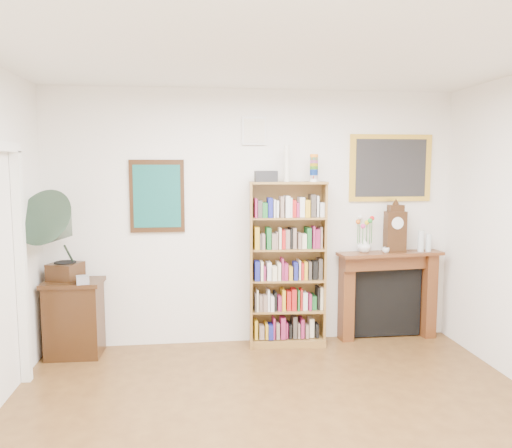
{
  "coord_description": "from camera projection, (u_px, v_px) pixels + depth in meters",
  "views": [
    {
      "loc": [
        -0.63,
        -2.96,
        1.96
      ],
      "look_at": [
        -0.09,
        1.6,
        1.44
      ],
      "focal_mm": 35.0,
      "sensor_mm": 36.0,
      "label": 1
    }
  ],
  "objects": [
    {
      "name": "room",
      "position": [
        301.0,
        259.0,
        3.06
      ],
      "size": [
        4.51,
        5.01,
        2.81
      ],
      "color": "#503218",
      "rests_on": "ground"
    },
    {
      "name": "gilt_painting",
      "position": [
        391.0,
        168.0,
        5.62
      ],
      "size": [
        0.95,
        0.04,
        0.75
      ],
      "color": "gold",
      "rests_on": "back_wall"
    },
    {
      "name": "side_cabinet",
      "position": [
        74.0,
        318.0,
        5.18
      ],
      "size": [
        0.6,
        0.44,
        0.8
      ],
      "primitive_type": "cube",
      "rotation": [
        0.0,
        0.0,
        -0.03
      ],
      "color": "black",
      "rests_on": "floor"
    },
    {
      "name": "fireplace",
      "position": [
        387.0,
        288.0,
        5.71
      ],
      "size": [
        1.22,
        0.39,
        1.01
      ],
      "rotation": [
        0.0,
        0.0,
        0.09
      ],
      "color": "#542813",
      "rests_on": "floor"
    },
    {
      "name": "flower_vase",
      "position": [
        364.0,
        245.0,
        5.59
      ],
      "size": [
        0.16,
        0.16,
        0.16
      ],
      "primitive_type": "imported",
      "rotation": [
        0.0,
        0.0,
        0.11
      ],
      "color": "silver",
      "rests_on": "fireplace"
    },
    {
      "name": "gramophone",
      "position": [
        59.0,
        231.0,
        4.96
      ],
      "size": [
        0.79,
        0.87,
        0.95
      ],
      "rotation": [
        0.0,
        0.0,
        -0.36
      ],
      "color": "black",
      "rests_on": "side_cabinet"
    },
    {
      "name": "teal_poster",
      "position": [
        157.0,
        196.0,
        5.35
      ],
      "size": [
        0.58,
        0.04,
        0.78
      ],
      "color": "black",
      "rests_on": "back_wall"
    },
    {
      "name": "door_casing",
      "position": [
        0.0,
        255.0,
        3.99
      ],
      "size": [
        0.08,
        1.02,
        2.17
      ],
      "color": "white",
      "rests_on": "left_wall"
    },
    {
      "name": "cd_stack",
      "position": [
        83.0,
        280.0,
        4.99
      ],
      "size": [
        0.15,
        0.15,
        0.08
      ],
      "primitive_type": "cube",
      "rotation": [
        0.0,
        0.0,
        0.26
      ],
      "color": "#A7A7B3",
      "rests_on": "side_cabinet"
    },
    {
      "name": "bookshelf",
      "position": [
        288.0,
        255.0,
        5.44
      ],
      "size": [
        0.86,
        0.37,
        2.08
      ],
      "rotation": [
        0.0,
        0.0,
        -0.09
      ],
      "color": "brown",
      "rests_on": "floor"
    },
    {
      "name": "bottle_right",
      "position": [
        429.0,
        243.0,
        5.65
      ],
      "size": [
        0.06,
        0.06,
        0.2
      ],
      "primitive_type": "cylinder",
      "color": "silver",
      "rests_on": "fireplace"
    },
    {
      "name": "small_picture",
      "position": [
        254.0,
        131.0,
        5.39
      ],
      "size": [
        0.26,
        0.04,
        0.3
      ],
      "color": "white",
      "rests_on": "back_wall"
    },
    {
      "name": "bottle_left",
      "position": [
        421.0,
        241.0,
        5.64
      ],
      "size": [
        0.07,
        0.07,
        0.24
      ],
      "primitive_type": "cylinder",
      "color": "silver",
      "rests_on": "fireplace"
    },
    {
      "name": "teacup",
      "position": [
        386.0,
        250.0,
        5.55
      ],
      "size": [
        0.1,
        0.1,
        0.06
      ],
      "primitive_type": "imported",
      "rotation": [
        0.0,
        0.0,
        0.31
      ],
      "color": "silver",
      "rests_on": "fireplace"
    },
    {
      "name": "mantel_clock",
      "position": [
        395.0,
        229.0,
        5.59
      ],
      "size": [
        0.23,
        0.14,
        0.53
      ],
      "rotation": [
        0.0,
        0.0,
        0.04
      ],
      "color": "black",
      "rests_on": "fireplace"
    }
  ]
}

